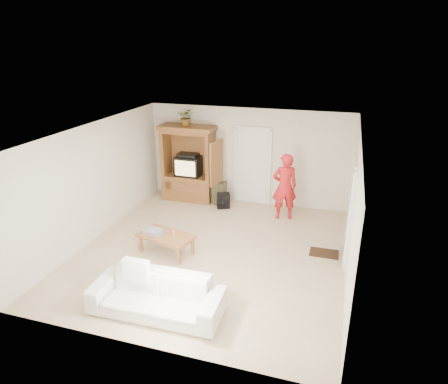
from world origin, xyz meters
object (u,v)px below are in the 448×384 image
at_px(man, 285,187).
at_px(sofa, 157,295).
at_px(armoire, 189,168).
at_px(coffee_table, 166,237).

xyz_separation_m(man, sofa, (-1.39, -4.35, -0.53)).
relative_size(armoire, sofa, 0.95).
height_order(man, coffee_table, man).
height_order(armoire, sofa, armoire).
relative_size(armoire, man, 1.24).
bearing_deg(coffee_table, sofa, -55.77).
xyz_separation_m(sofa, coffee_table, (-0.68, 1.84, 0.05)).
height_order(armoire, coffee_table, armoire).
xyz_separation_m(armoire, man, (2.74, -0.52, -0.06)).
height_order(sofa, coffee_table, sofa).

